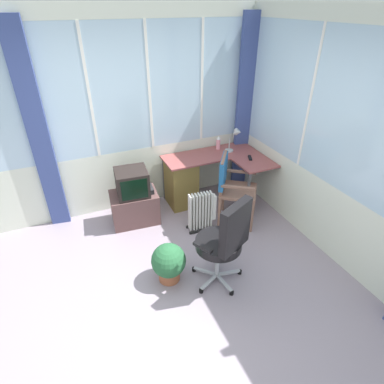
{
  "coord_description": "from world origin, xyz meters",
  "views": [
    {
      "loc": [
        -0.8,
        -2.16,
        2.72
      ],
      "look_at": [
        0.51,
        0.84,
        0.72
      ],
      "focal_mm": 29.44,
      "sensor_mm": 36.0,
      "label": 1
    }
  ],
  "objects_px": {
    "office_chair": "(225,238)",
    "tv_on_stand": "(134,199)",
    "spray_bottle": "(218,143)",
    "desk": "(187,179)",
    "tv_remote": "(250,158)",
    "space_heater": "(202,211)",
    "desk_lamp": "(236,136)",
    "wooden_armchair": "(230,181)",
    "potted_plant": "(169,262)"
  },
  "relations": [
    {
      "from": "tv_remote",
      "to": "tv_on_stand",
      "type": "bearing_deg",
      "value": -161.54
    },
    {
      "from": "office_chair",
      "to": "tv_on_stand",
      "type": "distance_m",
      "value": 1.65
    },
    {
      "from": "desk",
      "to": "spray_bottle",
      "type": "xyz_separation_m",
      "value": [
        0.58,
        0.15,
        0.44
      ]
    },
    {
      "from": "desk_lamp",
      "to": "tv_remote",
      "type": "xyz_separation_m",
      "value": [
        0.08,
        -0.3,
        -0.23
      ]
    },
    {
      "from": "spray_bottle",
      "to": "office_chair",
      "type": "height_order",
      "value": "office_chair"
    },
    {
      "from": "desk",
      "to": "space_heater",
      "type": "height_order",
      "value": "desk"
    },
    {
      "from": "desk",
      "to": "spray_bottle",
      "type": "bearing_deg",
      "value": 14.21
    },
    {
      "from": "desk_lamp",
      "to": "potted_plant",
      "type": "xyz_separation_m",
      "value": [
        -1.58,
        -1.35,
        -0.74
      ]
    },
    {
      "from": "wooden_armchair",
      "to": "tv_on_stand",
      "type": "distance_m",
      "value": 1.34
    },
    {
      "from": "tv_on_stand",
      "to": "desk",
      "type": "bearing_deg",
      "value": 9.66
    },
    {
      "from": "desk_lamp",
      "to": "potted_plant",
      "type": "distance_m",
      "value": 2.21
    },
    {
      "from": "tv_on_stand",
      "to": "spray_bottle",
      "type": "bearing_deg",
      "value": 11.51
    },
    {
      "from": "desk_lamp",
      "to": "desk",
      "type": "bearing_deg",
      "value": 176.98
    },
    {
      "from": "tv_remote",
      "to": "potted_plant",
      "type": "distance_m",
      "value": 2.03
    },
    {
      "from": "tv_remote",
      "to": "office_chair",
      "type": "height_order",
      "value": "office_chair"
    },
    {
      "from": "wooden_armchair",
      "to": "space_heater",
      "type": "xyz_separation_m",
      "value": [
        -0.43,
        -0.05,
        -0.35
      ]
    },
    {
      "from": "desk_lamp",
      "to": "spray_bottle",
      "type": "distance_m",
      "value": 0.3
    },
    {
      "from": "spray_bottle",
      "to": "desk_lamp",
      "type": "bearing_deg",
      "value": -44.49
    },
    {
      "from": "office_chair",
      "to": "space_heater",
      "type": "height_order",
      "value": "office_chair"
    },
    {
      "from": "desk",
      "to": "space_heater",
      "type": "xyz_separation_m",
      "value": [
        -0.07,
        -0.69,
        -0.13
      ]
    },
    {
      "from": "tv_remote",
      "to": "desk_lamp",
      "type": "bearing_deg",
      "value": 129.23
    },
    {
      "from": "potted_plant",
      "to": "space_heater",
      "type": "bearing_deg",
      "value": 43.3
    },
    {
      "from": "space_heater",
      "to": "desk_lamp",
      "type": "bearing_deg",
      "value": 37.57
    },
    {
      "from": "tv_remote",
      "to": "space_heater",
      "type": "relative_size",
      "value": 0.26
    },
    {
      "from": "desk_lamp",
      "to": "spray_bottle",
      "type": "xyz_separation_m",
      "value": [
        -0.19,
        0.19,
        -0.14
      ]
    },
    {
      "from": "desk",
      "to": "desk_lamp",
      "type": "relative_size",
      "value": 3.82
    },
    {
      "from": "tv_remote",
      "to": "spray_bottle",
      "type": "relative_size",
      "value": 0.69
    },
    {
      "from": "desk_lamp",
      "to": "space_heater",
      "type": "height_order",
      "value": "desk_lamp"
    },
    {
      "from": "tv_remote",
      "to": "desk",
      "type": "bearing_deg",
      "value": -176.98
    },
    {
      "from": "desk_lamp",
      "to": "office_chair",
      "type": "bearing_deg",
      "value": -122.85
    },
    {
      "from": "desk_lamp",
      "to": "tv_remote",
      "type": "distance_m",
      "value": 0.39
    },
    {
      "from": "wooden_armchair",
      "to": "tv_on_stand",
      "type": "bearing_deg",
      "value": 157.8
    },
    {
      "from": "desk",
      "to": "tv_on_stand",
      "type": "relative_size",
      "value": 1.78
    },
    {
      "from": "desk",
      "to": "tv_remote",
      "type": "bearing_deg",
      "value": -21.97
    },
    {
      "from": "tv_remote",
      "to": "wooden_armchair",
      "type": "relative_size",
      "value": 0.15
    },
    {
      "from": "tv_remote",
      "to": "space_heater",
      "type": "bearing_deg",
      "value": -134.26
    },
    {
      "from": "desk_lamp",
      "to": "wooden_armchair",
      "type": "xyz_separation_m",
      "value": [
        -0.42,
        -0.6,
        -0.36
      ]
    },
    {
      "from": "spray_bottle",
      "to": "office_chair",
      "type": "bearing_deg",
      "value": -115.3
    },
    {
      "from": "desk",
      "to": "potted_plant",
      "type": "distance_m",
      "value": 1.61
    },
    {
      "from": "spray_bottle",
      "to": "tv_on_stand",
      "type": "height_order",
      "value": "spray_bottle"
    },
    {
      "from": "office_chair",
      "to": "desk_lamp",
      "type": "bearing_deg",
      "value": 57.15
    },
    {
      "from": "tv_remote",
      "to": "wooden_armchair",
      "type": "distance_m",
      "value": 0.6
    },
    {
      "from": "tv_on_stand",
      "to": "potted_plant",
      "type": "relative_size",
      "value": 1.72
    },
    {
      "from": "tv_remote",
      "to": "potted_plant",
      "type": "bearing_deg",
      "value": -122.87
    },
    {
      "from": "tv_remote",
      "to": "wooden_armchair",
      "type": "height_order",
      "value": "wooden_armchair"
    },
    {
      "from": "desk",
      "to": "office_chair",
      "type": "xyz_separation_m",
      "value": [
        -0.27,
        -1.67,
        0.21
      ]
    },
    {
      "from": "space_heater",
      "to": "wooden_armchair",
      "type": "bearing_deg",
      "value": 6.81
    },
    {
      "from": "space_heater",
      "to": "potted_plant",
      "type": "bearing_deg",
      "value": -136.7
    },
    {
      "from": "potted_plant",
      "to": "desk",
      "type": "bearing_deg",
      "value": 59.72
    },
    {
      "from": "desk",
      "to": "wooden_armchair",
      "type": "xyz_separation_m",
      "value": [
        0.35,
        -0.64,
        0.22
      ]
    }
  ]
}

